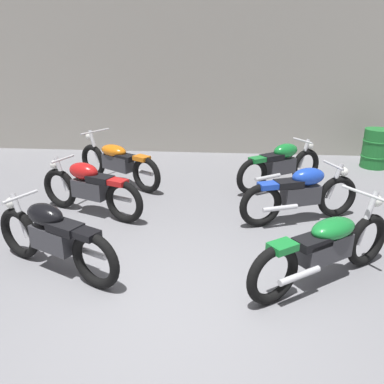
{
  "coord_description": "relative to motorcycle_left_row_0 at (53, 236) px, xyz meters",
  "views": [
    {
      "loc": [
        0.45,
        -3.33,
        2.57
      ],
      "look_at": [
        0.0,
        2.03,
        0.55
      ],
      "focal_mm": 37.05,
      "sensor_mm": 36.0,
      "label": 1
    }
  ],
  "objects": [
    {
      "name": "ground_plane",
      "position": [
        1.52,
        -0.67,
        -0.46
      ],
      "size": [
        60.0,
        60.0,
        0.0
      ],
      "primitive_type": "plane",
      "color": "gray"
    },
    {
      "name": "back_wall",
      "position": [
        1.52,
        5.78,
        1.34
      ],
      "size": [
        13.15,
        0.24,
        3.6
      ],
      "primitive_type": "cube",
      "color": "#9E998E",
      "rests_on": "ground"
    },
    {
      "name": "motorcycle_left_row_0",
      "position": [
        0.0,
        0.0,
        0.0
      ],
      "size": [
        1.81,
        0.97,
        0.88
      ],
      "color": "black",
      "rests_on": "ground"
    },
    {
      "name": "motorcycle_left_row_1",
      "position": [
        -0.12,
        1.68,
        0.0
      ],
      "size": [
        1.86,
        0.85,
        0.88
      ],
      "color": "black",
      "rests_on": "ground"
    },
    {
      "name": "motorcycle_left_row_2",
      "position": [
        -0.07,
        3.16,
        -0.01
      ],
      "size": [
        1.87,
        1.28,
        0.97
      ],
      "color": "black",
      "rests_on": "ground"
    },
    {
      "name": "motorcycle_right_row_0",
      "position": [
        3.13,
        0.02,
        -0.01
      ],
      "size": [
        1.83,
        1.35,
        0.97
      ],
      "color": "black",
      "rests_on": "ground"
    },
    {
      "name": "motorcycle_right_row_1",
      "position": [
        3.14,
        1.69,
        0.0
      ],
      "size": [
        1.88,
        0.82,
        0.88
      ],
      "color": "black",
      "rests_on": "ground"
    },
    {
      "name": "motorcycle_right_row_2",
      "position": [
        3.03,
        3.19,
        0.0
      ],
      "size": [
        1.69,
        1.21,
        0.88
      ],
      "color": "black",
      "rests_on": "ground"
    },
    {
      "name": "oil_drum",
      "position": [
        5.26,
        4.73,
        -0.03
      ],
      "size": [
        0.59,
        0.59,
        0.85
      ],
      "color": "#1E722D",
      "rests_on": "ground"
    }
  ]
}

